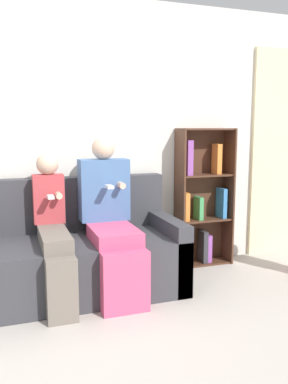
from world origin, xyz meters
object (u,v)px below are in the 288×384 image
object	(u,v)px
couch	(63,258)
bookshelf	(202,199)
adult_seated	(110,214)
child_seated	(54,228)

from	to	relation	value
couch	bookshelf	distance (m)	1.53
adult_seated	child_seated	size ratio (longest dim) A/B	1.11
couch	adult_seated	world-z (taller)	adult_seated
couch	bookshelf	size ratio (longest dim) A/B	1.42
child_seated	bookshelf	size ratio (longest dim) A/B	0.85
couch	child_seated	world-z (taller)	child_seated
child_seated	bookshelf	bearing A→B (deg)	16.56
couch	adult_seated	xyz separation A→B (m)	(0.38, -0.10, 0.37)
adult_seated	bookshelf	bearing A→B (deg)	21.55
adult_seated	child_seated	xyz separation A→B (m)	(-0.47, -0.04, -0.07)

